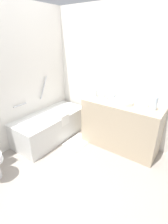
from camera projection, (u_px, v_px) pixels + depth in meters
name	position (u px, v px, depth m)	size (l,w,h in m)	color
ground_plane	(69.00, 172.00, 2.56)	(3.74, 3.74, 0.00)	#9E9389
wall_back_tiled	(5.00, 81.00, 2.75)	(3.14, 0.10, 2.43)	silver
wall_right_mirror	(116.00, 76.00, 3.10)	(0.10, 2.94, 2.43)	silver
bathtub	(51.00, 125.00, 3.35)	(1.48, 0.67, 1.17)	silver
vanity_counter	(121.00, 125.00, 3.02)	(0.56, 1.35, 0.87)	tan
sink_basin	(123.00, 102.00, 2.80)	(0.35, 0.35, 0.06)	white
sink_faucet	(128.00, 98.00, 2.94)	(0.13, 0.15, 0.08)	#BABABF
water_bottle_0	(114.00, 95.00, 2.96)	(0.07, 0.07, 0.18)	silver
water_bottle_1	(155.00, 104.00, 2.52)	(0.07, 0.07, 0.23)	silver
water_bottle_2	(103.00, 92.00, 3.08)	(0.07, 0.07, 0.19)	silver
water_bottle_3	(95.00, 92.00, 3.11)	(0.06, 0.06, 0.18)	silver
drinking_glass_0	(146.00, 104.00, 2.66)	(0.07, 0.07, 0.09)	white
drinking_glass_1	(154.00, 105.00, 2.63)	(0.07, 0.07, 0.10)	white
soap_dish	(105.00, 98.00, 3.02)	(0.09, 0.06, 0.02)	white
bath_mat	(78.00, 141.00, 3.30)	(0.52, 0.37, 0.01)	white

